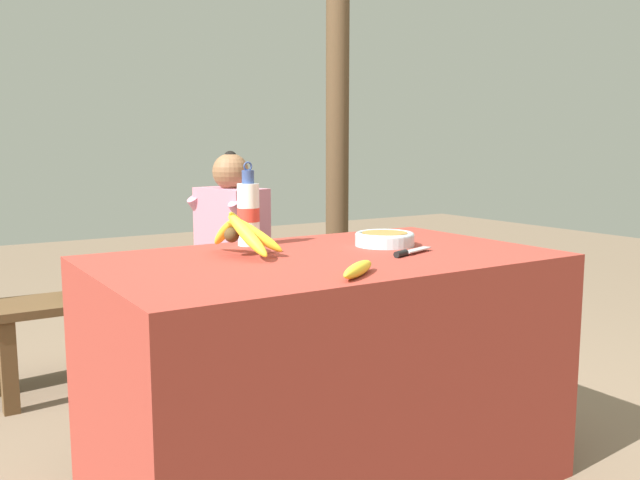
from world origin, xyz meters
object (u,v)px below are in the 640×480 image
Objects in this scene: loose_banana_front at (358,269)px; knife at (408,252)px; banana_bunch_ripe at (244,233)px; support_post_far at (337,130)px; banana_bunch_green at (82,282)px; water_bottle at (248,213)px; serving_bowl at (385,238)px; wooden_bench at (179,299)px; seated_vendor at (223,245)px.

knife is (0.32, 0.18, -0.01)m from loose_banana_front.
loose_banana_front is at bearing -76.61° from banana_bunch_ripe.
knife is 0.08× the size of support_post_far.
water_bottle is at bearing -70.03° from banana_bunch_green.
serving_bowl is 0.59× the size of banana_bunch_green.
knife is 0.11× the size of wooden_bench.
water_bottle is at bearing 89.88° from loose_banana_front.
wooden_bench is (0.20, 1.11, -0.44)m from banana_bunch_ripe.
knife is at bearing -54.51° from water_bottle.
banana_bunch_ripe is 0.21m from water_bottle.
knife is at bearing -107.90° from serving_bowl.
seated_vendor is (0.21, -0.04, 0.24)m from wooden_bench.
water_bottle is at bearing -134.72° from support_post_far.
seated_vendor is 3.07× the size of banana_bunch_green.
serving_bowl is 0.71× the size of water_bottle.
banana_bunch_ripe reaches higher than wooden_bench.
support_post_far is (1.09, 1.73, 0.39)m from loose_banana_front.
water_bottle is 0.55m from knife.
seated_vendor is at bearing 68.91° from banana_bunch_ripe.
loose_banana_front is 1.60m from wooden_bench.
water_bottle is 1.53× the size of loose_banana_front.
loose_banana_front is at bearing -135.08° from serving_bowl.
water_bottle is 1.49× the size of knife.
seated_vendor is 0.98m from support_post_far.
banana_bunch_ripe is 1.21m from wooden_bench.
serving_bowl is 1.08× the size of loose_banana_front.
seated_vendor is at bearing 78.54° from loose_banana_front.
support_post_far is (0.79, 0.22, 0.55)m from seated_vendor.
support_post_far reaches higher than knife.
banana_bunch_green is (-0.43, -0.01, 0.13)m from wooden_bench.
support_post_far reaches higher than seated_vendor.
banana_bunch_ripe is 1.64× the size of serving_bowl.
seated_vendor reaches higher than serving_bowl.
seated_vendor is at bearing -11.29° from wooden_bench.
support_post_far is (0.72, 1.35, 0.39)m from serving_bowl.
banana_bunch_green is (-0.23, 1.10, -0.32)m from banana_bunch_ripe.
knife is 0.18× the size of seated_vendor.
water_bottle is 0.97m from seated_vendor.
loose_banana_front is at bearing 66.54° from seated_vendor.
loose_banana_front is (-0.38, -0.38, -0.01)m from serving_bowl.
seated_vendor is (0.31, 1.51, -0.15)m from loose_banana_front.
banana_bunch_ripe is at bearing -100.21° from wooden_bench.
water_bottle is at bearing 59.00° from seated_vendor.
loose_banana_front is 2.08m from support_post_far.
water_bottle is at bearing 59.65° from banana_bunch_ripe.
serving_bowl is (0.48, -0.07, -0.04)m from banana_bunch_ripe.
water_bottle is (0.11, 0.18, 0.04)m from banana_bunch_ripe.
support_post_far reaches higher than serving_bowl.
serving_bowl is 1.15m from seated_vendor.
serving_bowl is at bearing 52.13° from knife.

